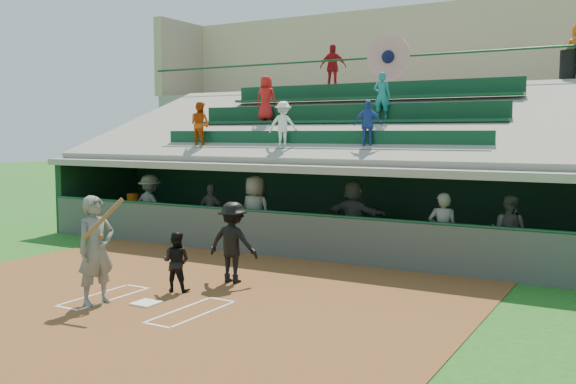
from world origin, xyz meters
The scene contains 21 objects.
ground centered at (0.00, 0.00, 0.00)m, with size 100.00×100.00×0.00m, color #1B5618.
dirt_slab centered at (0.00, 0.50, 0.01)m, with size 11.00×9.00×0.02m, color brown.
home_plate centered at (0.00, 0.00, 0.04)m, with size 0.43×0.43×0.03m, color white.
batters_box_chalk centered at (0.00, 0.00, 0.02)m, with size 2.65×1.85×0.01m.
dugout_floor centered at (0.00, 6.75, 0.02)m, with size 16.00×3.50×0.04m, color gray.
concourse_slab centered at (0.00, 13.50, 2.30)m, with size 20.00×3.00×4.60m, color gray.
grandstand centered at (-0.01, 10.52, 2.26)m, with size 20.40×10.40×7.80m.
batter_at_plate centered at (-0.77, -0.42, 1.00)m, with size 0.94×0.82×1.95m.
catcher centered at (-0.13, 1.01, 0.60)m, with size 0.57×0.44×1.16m, color black.
home_umpire centered at (0.41, 2.16, 0.85)m, with size 1.07×0.62×1.66m, color black.
dugout_bench centered at (0.11, 8.02, 0.27)m, with size 15.61×0.47×0.47m, color brown.
white_table centered at (-6.41, 6.52, 0.42)m, with size 0.88×0.66×0.77m, color silver.
water_cooler centered at (-6.42, 6.54, 0.99)m, with size 0.37×0.37×0.37m, color orange.
dugout_player_a centered at (-4.94, 5.69, 0.95)m, with size 1.17×0.67×1.82m, color #50524E.
dugout_player_b centered at (-3.19, 6.34, 0.82)m, with size 0.92×0.38×1.57m, color #5D605B.
dugout_player_c centered at (-1.15, 5.47, 1.00)m, with size 0.94×0.61×1.93m, color #585A55.
dugout_player_d centered at (1.10, 6.70, 0.95)m, with size 1.69×0.54×1.83m, color #5A5C57.
dugout_player_e centered at (3.85, 5.30, 0.91)m, with size 0.63×0.42×1.74m, color #555853.
dugout_player_f centered at (5.08, 6.22, 0.88)m, with size 0.81×0.63×1.67m, color #565853.
trash_bin centered at (5.58, 12.33, 5.06)m, with size 0.61×0.61×0.91m, color black.
concourse_staff_a centered at (-2.22, 12.36, 5.41)m, with size 0.95×0.39×1.62m, color #A81316.
Camera 1 is at (7.77, -8.55, 3.08)m, focal length 40.00 mm.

